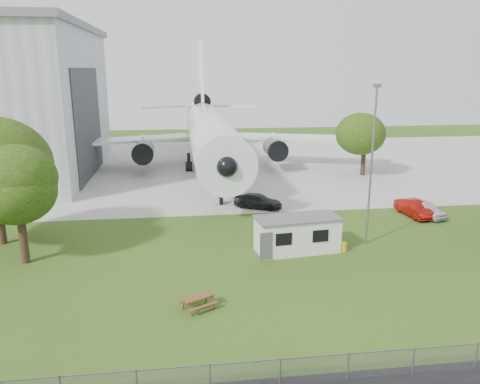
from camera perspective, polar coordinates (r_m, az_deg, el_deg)
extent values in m
plane|color=#43651B|center=(30.10, 4.80, -11.19)|extent=(160.00, 160.00, 0.00)
cube|color=#B7B7B2|center=(66.01, -2.12, 3.27)|extent=(120.00, 46.00, 0.03)
cube|color=#2D3033|center=(60.76, -17.99, 8.01)|extent=(0.16, 16.00, 12.96)
cylinder|color=white|center=(61.08, -3.69, 7.16)|extent=(5.40, 34.00, 5.40)
cone|color=white|center=(42.37, -1.96, 3.81)|extent=(5.40, 5.50, 5.40)
cone|color=white|center=(81.83, -4.70, 9.63)|extent=(4.86, 9.00, 4.86)
cube|color=white|center=(64.85, -15.02, 6.06)|extent=(21.36, 10.77, 0.36)
cube|color=white|center=(66.35, 7.04, 6.64)|extent=(21.36, 10.77, 0.36)
cube|color=white|center=(81.53, -4.79, 13.62)|extent=(0.46, 9.96, 12.17)
cylinder|color=#515459|center=(60.94, -11.66, 4.87)|extent=(2.50, 4.20, 2.50)
cylinder|color=#515459|center=(62.03, 4.26, 5.30)|extent=(2.50, 4.20, 2.50)
cylinder|color=#515459|center=(80.68, -4.70, 10.98)|extent=(2.60, 4.50, 2.60)
cylinder|color=black|center=(46.64, -2.34, -0.09)|extent=(0.36, 0.36, 2.40)
cylinder|color=black|center=(62.58, -6.26, 3.67)|extent=(0.44, 0.44, 2.40)
cylinder|color=black|center=(62.93, -1.15, 3.81)|extent=(0.44, 0.44, 2.40)
cube|color=silver|center=(35.02, 6.98, -5.21)|extent=(6.25, 3.18, 2.50)
cube|color=#59595B|center=(34.60, 7.04, -3.17)|extent=(6.47, 3.40, 0.12)
cylinder|color=gold|center=(35.78, 12.49, -6.56)|extent=(0.50, 0.50, 0.70)
cube|color=gray|center=(22.23, 10.32, -21.76)|extent=(58.00, 0.04, 1.30)
cylinder|color=slate|center=(36.26, 15.70, 2.84)|extent=(0.16, 0.16, 12.00)
cylinder|color=#382619|center=(40.48, -27.13, -3.36)|extent=(0.56, 0.56, 3.38)
cylinder|color=#382619|center=(35.89, -24.87, -5.46)|extent=(0.56, 0.56, 3.16)
sphere|color=#426218|center=(34.84, -25.55, 0.52)|extent=(6.07, 6.07, 6.07)
cylinder|color=#382619|center=(61.48, 14.77, 3.37)|extent=(0.56, 0.56, 3.05)
sphere|color=#426218|center=(60.88, 15.00, 6.82)|extent=(6.88, 6.88, 6.88)
imported|color=silver|center=(46.15, 21.64, -1.92)|extent=(2.82, 4.59, 1.46)
imported|color=#96110B|center=(45.89, 20.41, -1.89)|extent=(2.00, 4.57, 1.46)
imported|color=black|center=(45.56, 2.21, -1.12)|extent=(5.09, 3.79, 1.37)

